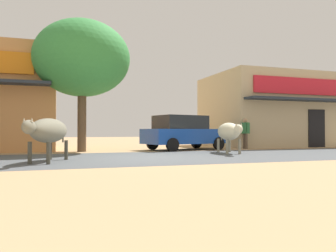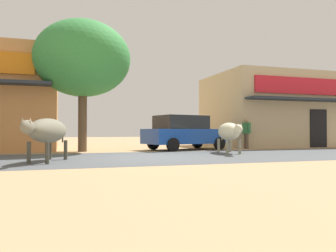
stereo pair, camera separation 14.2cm
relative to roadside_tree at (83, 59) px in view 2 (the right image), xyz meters
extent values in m
plane|color=tan|center=(1.84, -4.00, -4.07)|extent=(80.00, 80.00, 0.00)
cube|color=#4D5155|center=(1.84, -4.00, -4.07)|extent=(72.00, 5.74, 0.00)
cube|color=tan|center=(11.48, 2.87, -1.92)|extent=(7.06, 5.67, 4.31)
cube|color=red|center=(11.48, -0.03, -0.71)|extent=(5.65, 0.10, 0.90)
cube|color=#262D38|center=(11.48, -0.42, -1.48)|extent=(6.78, 0.90, 0.12)
cube|color=black|center=(12.71, 0.00, -3.02)|extent=(1.10, 0.06, 2.10)
cylinder|color=brown|center=(0.00, 0.00, -2.71)|extent=(0.38, 0.38, 2.73)
ellipsoid|color=#368A40|center=(0.00, 0.00, 0.02)|extent=(4.18, 4.18, 3.35)
cube|color=#1845A5|center=(4.88, 0.03, -3.42)|extent=(4.41, 2.71, 0.70)
cube|color=#1E2328|center=(4.58, -0.04, -2.75)|extent=(2.59, 2.12, 0.64)
cylinder|color=black|center=(5.96, 1.21, -3.77)|extent=(0.63, 0.32, 0.60)
cylinder|color=black|center=(6.39, -0.49, -3.77)|extent=(0.63, 0.32, 0.60)
cylinder|color=black|center=(3.37, 0.56, -3.77)|extent=(0.63, 0.32, 0.60)
cylinder|color=black|center=(3.80, -1.15, -3.77)|extent=(0.63, 0.32, 0.60)
ellipsoid|color=slate|center=(-1.25, -4.72, -3.16)|extent=(1.45, 2.37, 0.71)
ellipsoid|color=slate|center=(-1.71, -6.02, -3.07)|extent=(0.45, 0.62, 0.36)
cone|color=beige|center=(-1.64, -6.10, -2.89)|extent=(0.06, 0.06, 0.12)
cone|color=beige|center=(-1.82, -6.03, -2.89)|extent=(0.06, 0.06, 0.12)
cylinder|color=#464438|center=(-1.26, -5.50, -3.77)|extent=(0.11, 0.11, 0.61)
cylinder|color=#464438|center=(-1.73, -5.32, -3.77)|extent=(0.11, 0.11, 0.61)
cylinder|color=#464438|center=(-0.76, -4.12, -3.77)|extent=(0.11, 0.11, 0.61)
cylinder|color=#464438|center=(-1.24, -3.95, -3.77)|extent=(0.11, 0.11, 0.61)
cylinder|color=#464438|center=(-0.85, -3.61, -3.26)|extent=(0.05, 0.05, 0.57)
ellipsoid|color=beige|center=(5.65, -2.84, -3.19)|extent=(1.17, 2.26, 0.72)
ellipsoid|color=beige|center=(5.35, -4.14, -3.10)|extent=(0.40, 0.61, 0.36)
cone|color=beige|center=(5.44, -4.21, -2.92)|extent=(0.06, 0.06, 0.12)
cone|color=beige|center=(5.25, -4.16, -2.92)|extent=(0.06, 0.06, 0.12)
cylinder|color=gray|center=(5.73, -3.58, -3.78)|extent=(0.11, 0.11, 0.58)
cylinder|color=gray|center=(5.25, -3.47, -3.78)|extent=(0.11, 0.11, 0.58)
cylinder|color=gray|center=(6.04, -2.22, -3.78)|extent=(0.11, 0.11, 0.58)
cylinder|color=gray|center=(5.56, -2.11, -3.78)|extent=(0.11, 0.11, 0.58)
cylinder|color=gray|center=(5.89, -1.75, -3.29)|extent=(0.05, 0.05, 0.58)
cylinder|color=brown|center=(8.00, -0.18, -3.68)|extent=(0.14, 0.14, 0.78)
cylinder|color=brown|center=(8.00, -0.36, -3.68)|extent=(0.14, 0.14, 0.78)
cube|color=#33723F|center=(8.00, -0.27, -3.02)|extent=(0.32, 0.43, 0.55)
sphere|color=tan|center=(8.00, -0.27, -2.64)|extent=(0.21, 0.21, 0.21)
cylinder|color=#33723F|center=(8.00, -0.01, -2.99)|extent=(0.09, 0.09, 0.50)
cylinder|color=#33723F|center=(8.00, -0.53, -2.99)|extent=(0.09, 0.09, 0.50)
camera|label=1|loc=(-1.04, -15.13, -3.17)|focal=35.92mm
camera|label=2|loc=(-0.91, -15.17, -3.17)|focal=35.92mm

